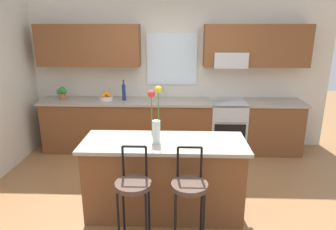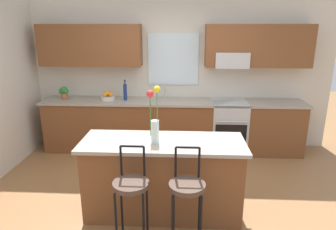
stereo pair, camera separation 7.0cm
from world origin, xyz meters
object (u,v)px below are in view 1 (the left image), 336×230
Objects in this scene: oven_range at (227,127)px; kitchen_island at (164,177)px; bar_stool_middle at (189,190)px; potted_plant_small at (62,92)px; bottle_olive_oil at (124,92)px; bar_stool_near at (134,189)px; flower_vase at (156,120)px; fruit_bowl_oranges at (106,97)px.

oven_range and kitchen_island have the same top height.
potted_plant_small is at bearing 131.10° from bar_stool_middle.
bottle_olive_oil is (-1.82, 0.02, 0.61)m from oven_range.
bar_stool_middle is at bearing 0.00° from bar_stool_near.
bottle_olive_oil is at bearing 112.44° from kitchen_island.
potted_plant_small reaches higher than oven_range.
flower_vase is at bearing 69.70° from bar_stool_near.
potted_plant_small is at bearing -179.77° from fruit_bowl_oranges.
kitchen_island is 7.77× the size of fruit_bowl_oranges.
bar_stool_near is at bearing -116.22° from kitchen_island.
oven_range is at bearing 62.03° from bar_stool_near.
bar_stool_near is at bearing -56.97° from potted_plant_small.
potted_plant_small is at bearing 179.49° from oven_range.
fruit_bowl_oranges is at bearing 179.21° from oven_range.
kitchen_island is 1.79× the size of bar_stool_middle.
kitchen_island is at bearing -67.56° from bottle_olive_oil.
bar_stool_near is at bearing -78.21° from bottle_olive_oil.
bar_stool_middle is 0.83m from flower_vase.
kitchen_island is 2.27m from fruit_bowl_oranges.
bar_stool_middle is 4.34× the size of fruit_bowl_oranges.
potted_plant_small reaches higher than kitchen_island.
flower_vase is 2.09m from bottle_olive_oil.
kitchen_island is 8.14× the size of potted_plant_small.
fruit_bowl_oranges is (-1.38, 2.48, 0.34)m from bar_stool_middle.
oven_range is 0.49× the size of kitchen_island.
kitchen_island is 2.75m from potted_plant_small.
potted_plant_small is (-1.88, 1.92, 0.59)m from kitchen_island.
oven_range is at bearing 72.95° from bar_stool_middle.
flower_vase is at bearing 125.52° from bar_stool_middle.
flower_vase is at bearing -70.30° from bottle_olive_oil.
bottle_olive_oil is (-0.70, 1.97, -0.12)m from flower_vase.
bottle_olive_oil reaches higher than bar_stool_middle.
fruit_bowl_oranges is at bearing 119.92° from kitchen_island.
potted_plant_small is (-0.78, -0.00, 0.07)m from fruit_bowl_oranges.
oven_range is 2.19m from fruit_bowl_oranges.
bottle_olive_oil is 1.57× the size of potted_plant_small.
kitchen_island is 2.89× the size of flower_vase.
fruit_bowl_oranges is 1.05× the size of potted_plant_small.
oven_range is at bearing -0.51° from potted_plant_small.
bar_stool_near is 2.98m from potted_plant_small.
bar_stool_middle is at bearing -66.69° from bottle_olive_oil.
oven_range is 2.57× the size of bottle_olive_oil.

